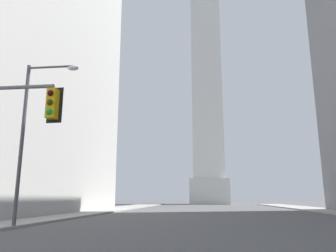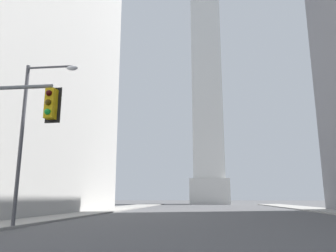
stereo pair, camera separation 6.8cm
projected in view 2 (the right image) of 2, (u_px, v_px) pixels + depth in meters
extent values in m
cube|color=gray|center=(78.00, 213.00, 31.46)|extent=(5.00, 95.98, 0.15)
cube|color=silver|center=(210.00, 192.00, 80.34)|extent=(9.46, 9.46, 6.04)
cube|color=silver|center=(206.00, 66.00, 87.39)|extent=(7.57, 7.57, 59.74)
cube|color=#E5B20F|center=(51.00, 104.00, 11.70)|extent=(0.36, 0.36, 1.10)
cube|color=black|center=(53.00, 105.00, 11.87)|extent=(0.58, 0.06, 1.32)
sphere|color=#410907|center=(49.00, 93.00, 11.59)|extent=(0.22, 0.22, 0.22)
sphere|color=#483506|center=(48.00, 102.00, 11.51)|extent=(0.22, 0.22, 0.22)
sphere|color=green|center=(47.00, 112.00, 11.44)|extent=(0.22, 0.22, 0.22)
cylinder|color=#4C4C51|center=(21.00, 143.00, 17.73)|extent=(0.20, 0.20, 8.94)
cylinder|color=#4C4C51|center=(50.00, 67.00, 18.52)|extent=(2.62, 0.12, 0.12)
sphere|color=#4C4C51|center=(28.00, 68.00, 18.66)|extent=(0.20, 0.20, 0.20)
ellipsoid|color=silver|center=(72.00, 68.00, 18.35)|extent=(0.64, 0.36, 0.26)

